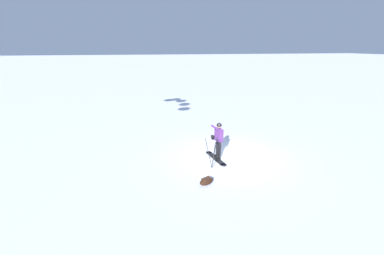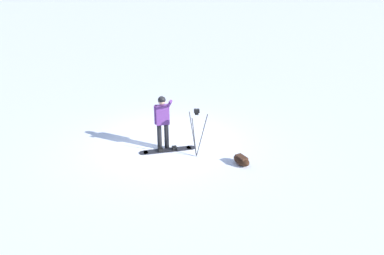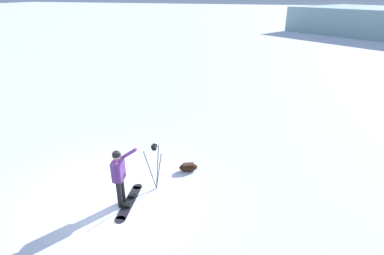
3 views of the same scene
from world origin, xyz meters
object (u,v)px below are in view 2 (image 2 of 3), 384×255
(snowboard, at_px, (168,150))
(camera_tripod, at_px, (197,124))
(snowboarder, at_px, (162,117))
(gear_bag_large, at_px, (241,160))

(snowboard, xyz_separation_m, camera_tripod, (0.45, 0.87, 1.04))
(snowboarder, bearing_deg, gear_bag_large, 61.94)
(gear_bag_large, bearing_deg, snowboard, -116.32)
(gear_bag_large, distance_m, camera_tripod, 1.67)
(snowboarder, relative_size, camera_tripod, 1.16)
(snowboard, xyz_separation_m, gear_bag_large, (1.05, 2.12, 0.12))
(snowboarder, height_order, camera_tripod, snowboarder)
(snowboarder, height_order, snowboard, snowboarder)
(snowboarder, bearing_deg, camera_tripod, 58.92)
(snowboarder, xyz_separation_m, camera_tripod, (0.60, 1.00, 0.01))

